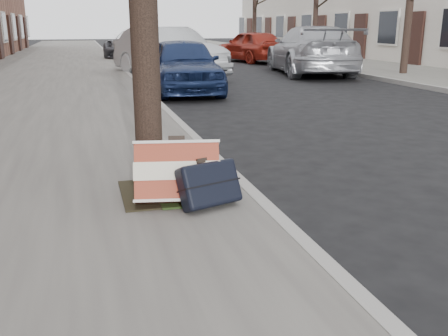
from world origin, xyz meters
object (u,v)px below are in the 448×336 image
object	(u,v)px
suitcase_navy	(209,184)
car_near_mid	(168,52)
car_near_front	(184,65)
suitcase_red	(177,173)

from	to	relation	value
suitcase_navy	car_near_mid	distance (m)	12.10
car_near_front	car_near_mid	xyz separation A→B (m)	(0.24, 3.67, 0.11)
suitcase_red	suitcase_navy	world-z (taller)	suitcase_red
suitcase_navy	car_near_mid	size ratio (longest dim) A/B	0.11
car_near_front	suitcase_navy	bearing A→B (deg)	-96.35
car_near_front	car_near_mid	size ratio (longest dim) A/B	0.83
suitcase_navy	car_near_mid	world-z (taller)	car_near_mid
car_near_mid	suitcase_navy	bearing A→B (deg)	-117.83
suitcase_red	car_near_front	distance (m)	8.31
suitcase_navy	car_near_front	world-z (taller)	car_near_front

